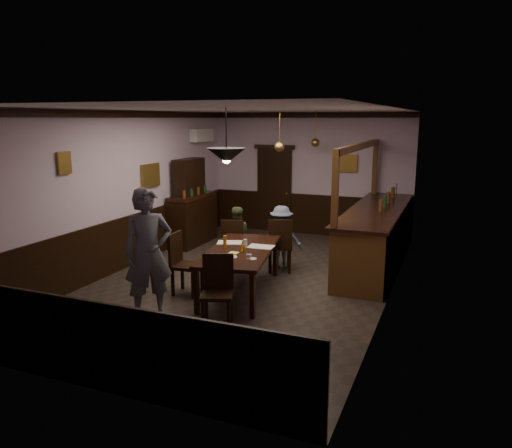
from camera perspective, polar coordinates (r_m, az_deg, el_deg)
The scene contains 31 objects.
room at distance 8.66m, azimuth -1.23°, elevation 3.02°, with size 5.01×8.01×3.01m.
dining_table at distance 8.18m, azimuth -1.83°, elevation -3.35°, with size 1.39×2.35×0.75m.
chair_far_left at distance 9.51m, azimuth -2.65°, elevation -2.06°, with size 0.54×0.54×0.99m.
chair_far_right at distance 9.33m, azimuth 2.75°, elevation -2.19°, with size 0.58×0.58×1.03m.
chair_near at distance 7.01m, azimuth -4.42°, elevation -7.20°, with size 0.56×0.56×1.00m.
chair_side at distance 8.30m, azimuth -8.43°, elevation -4.14°, with size 0.48×0.48×1.02m.
person_standing at distance 7.29m, azimuth -12.19°, elevation -3.36°, with size 0.70×0.46×1.91m, color #555662.
person_seated_left at distance 9.77m, azimuth -2.31°, elevation -1.40°, with size 0.57×0.44×1.17m, color #475332.
person_seated_right at distance 9.60m, azimuth 2.92°, elevation -1.51°, with size 0.79×0.45×1.22m, color slate.
newspaper_left at distance 8.61m, azimuth -3.02°, elevation -2.11°, with size 0.42×0.30×0.01m, color silver.
newspaper_right at distance 8.31m, azimuth 0.57°, elevation -2.61°, with size 0.42×0.30×0.01m, color silver.
napkin at distance 7.96m, azimuth -2.59°, elevation -3.30°, with size 0.15×0.15×0.00m, color #D8DB51.
saucer at distance 7.59m, azimuth -0.48°, elevation -4.02°, with size 0.15×0.15×0.01m, color white.
coffee_cup at distance 7.56m, azimuth -0.79°, elevation -3.75°, with size 0.08×0.08×0.07m, color white.
pastry_plate at distance 7.70m, azimuth -2.98°, elevation -3.79°, with size 0.22×0.22×0.01m, color white.
pastry_ring_a at distance 7.64m, azimuth -3.79°, elevation -3.71°, with size 0.13×0.13×0.04m, color #C68C47.
pastry_ring_b at distance 7.65m, azimuth -2.96°, elevation -3.68°, with size 0.13×0.13×0.04m, color #C68C47.
soda_can at distance 8.01m, azimuth -1.48°, elevation -2.75°, with size 0.07×0.07×0.12m, color #FFA015.
beer_glass at distance 8.27m, azimuth -3.57°, elevation -2.02°, with size 0.06×0.06×0.20m, color #BF721E.
water_glass at distance 8.21m, azimuth -1.23°, elevation -2.29°, with size 0.06×0.06×0.15m, color silver.
pepper_mill at distance 7.52m, azimuth -5.86°, elevation -3.73°, with size 0.04×0.04×0.14m, color black.
sideboard at distance 11.53m, azimuth -7.38°, elevation 1.58°, with size 0.53×1.48×1.96m.
bar_counter at distance 10.07m, azimuth 13.56°, elevation -1.23°, with size 0.99×4.25×2.38m.
door_back at distance 12.69m, azimuth 2.10°, elevation 3.84°, with size 0.90×0.06×2.10m, color black.
ac_unit at distance 12.21m, azimuth -6.21°, elevation 10.06°, with size 0.20×0.85×0.30m.
picture_left_small at distance 8.59m, azimuth -21.06°, elevation 6.53°, with size 0.04×0.28×0.36m.
picture_left_large at distance 10.51m, azimuth -11.94°, elevation 5.46°, with size 0.04×0.62×0.48m.
picture_back at distance 12.12m, azimuth 10.23°, elevation 6.84°, with size 0.55×0.04×0.42m.
pendant_iron at distance 7.14m, azimuth -3.40°, elevation 7.79°, with size 0.56×0.56×0.78m.
pendant_brass_mid at distance 9.90m, azimuth 2.69°, elevation 8.79°, with size 0.20×0.20×0.81m.
pendant_brass_far at distance 11.67m, azimuth 6.80°, elevation 9.21°, with size 0.20×0.20×0.81m.
Camera 1 is at (3.38, -7.85, 2.85)m, focal length 35.00 mm.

